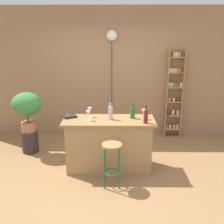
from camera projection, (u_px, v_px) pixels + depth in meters
ground at (109, 176)px, 4.25m from camera, size 12.00×12.00×0.00m
back_wall at (110, 73)px, 5.71m from camera, size 6.40×0.10×2.80m
kitchen_counter at (109, 144)px, 4.41m from camera, size 1.51×0.61×0.88m
bar_stool at (112, 156)px, 3.88m from camera, size 0.30×0.30×0.68m
spice_shelf at (175, 91)px, 5.67m from camera, size 0.35×0.14×1.92m
plant_stool at (30, 141)px, 5.10m from camera, size 0.32×0.32×0.43m
potted_plant at (27, 106)px, 4.89m from camera, size 0.55×0.50×0.76m
bottle_olive_oil at (110, 112)px, 4.26m from camera, size 0.07×0.07×0.31m
bottle_sauce_amber at (146, 116)px, 4.08m from camera, size 0.07×0.07×0.29m
bottle_spirits_clear at (132, 113)px, 4.32m from camera, size 0.08×0.08×0.25m
wine_glass_left at (90, 110)px, 4.39m from camera, size 0.07×0.07×0.16m
wine_glass_center at (88, 113)px, 4.20m from camera, size 0.07×0.07×0.16m
wine_glass_right at (143, 112)px, 4.28m from camera, size 0.07×0.07×0.16m
cookbook at (70, 116)px, 4.38m from camera, size 0.26×0.23×0.03m
pendant_globe_light at (112, 37)px, 5.39m from camera, size 0.23×0.23×2.31m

